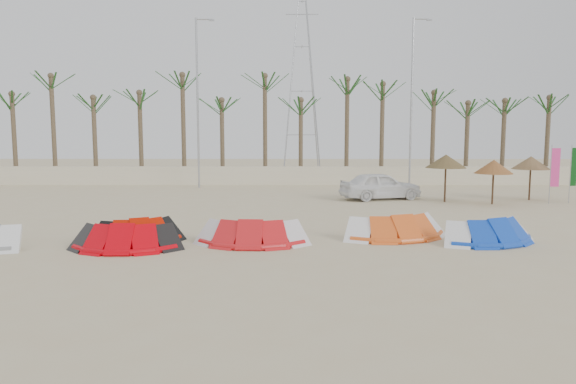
{
  "coord_description": "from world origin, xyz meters",
  "views": [
    {
      "loc": [
        0.1,
        -13.98,
        3.56
      ],
      "look_at": [
        0.0,
        6.0,
        1.3
      ],
      "focal_mm": 32.0,
      "sensor_mm": 36.0,
      "label": 1
    }
  ],
  "objects_px": {
    "parasol_left": "(446,161)",
    "car": "(380,186)",
    "kite_red_mid": "(128,235)",
    "parasol_right": "(531,163)",
    "parasol_mid": "(494,167)",
    "kite_red_left": "(142,229)",
    "kite_orange": "(395,225)",
    "kite_red_right": "(253,230)",
    "kite_blue": "(487,229)"
  },
  "relations": [
    {
      "from": "kite_orange",
      "to": "parasol_left",
      "type": "distance_m",
      "value": 10.37
    },
    {
      "from": "parasol_mid",
      "to": "kite_red_mid",
      "type": "bearing_deg",
      "value": -146.52
    },
    {
      "from": "kite_red_left",
      "to": "kite_red_mid",
      "type": "distance_m",
      "value": 0.92
    },
    {
      "from": "kite_red_mid",
      "to": "kite_blue",
      "type": "height_order",
      "value": "same"
    },
    {
      "from": "parasol_left",
      "to": "parasol_mid",
      "type": "height_order",
      "value": "parasol_left"
    },
    {
      "from": "parasol_mid",
      "to": "parasol_left",
      "type": "bearing_deg",
      "value": 158.57
    },
    {
      "from": "parasol_right",
      "to": "parasol_left",
      "type": "bearing_deg",
      "value": -170.14
    },
    {
      "from": "kite_red_left",
      "to": "kite_blue",
      "type": "bearing_deg",
      "value": 0.85
    },
    {
      "from": "kite_red_right",
      "to": "kite_blue",
      "type": "relative_size",
      "value": 0.93
    },
    {
      "from": "kite_red_mid",
      "to": "kite_red_right",
      "type": "bearing_deg",
      "value": 11.62
    },
    {
      "from": "parasol_left",
      "to": "parasol_mid",
      "type": "xyz_separation_m",
      "value": [
        2.17,
        -0.85,
        -0.23
      ]
    },
    {
      "from": "kite_red_right",
      "to": "parasol_right",
      "type": "distance_m",
      "value": 18.09
    },
    {
      "from": "kite_red_left",
      "to": "parasol_right",
      "type": "bearing_deg",
      "value": 31.5
    },
    {
      "from": "parasol_left",
      "to": "car",
      "type": "xyz_separation_m",
      "value": [
        -3.21,
        1.08,
        -1.39
      ]
    },
    {
      "from": "kite_red_left",
      "to": "car",
      "type": "distance_m",
      "value": 14.92
    },
    {
      "from": "kite_red_right",
      "to": "car",
      "type": "height_order",
      "value": "car"
    },
    {
      "from": "kite_blue",
      "to": "parasol_left",
      "type": "bearing_deg",
      "value": 81.14
    },
    {
      "from": "kite_red_left",
      "to": "car",
      "type": "xyz_separation_m",
      "value": [
        9.85,
        11.2,
        0.34
      ]
    },
    {
      "from": "parasol_left",
      "to": "kite_red_mid",
      "type": "bearing_deg",
      "value": -140.16
    },
    {
      "from": "kite_orange",
      "to": "kite_blue",
      "type": "bearing_deg",
      "value": -14.59
    },
    {
      "from": "kite_orange",
      "to": "kite_red_mid",
      "type": "bearing_deg",
      "value": -168.12
    },
    {
      "from": "kite_orange",
      "to": "parasol_mid",
      "type": "distance_m",
      "value": 10.77
    },
    {
      "from": "kite_red_left",
      "to": "kite_red_mid",
      "type": "bearing_deg",
      "value": -100.11
    },
    {
      "from": "kite_red_right",
      "to": "car",
      "type": "xyz_separation_m",
      "value": [
        6.17,
        11.32,
        0.33
      ]
    },
    {
      "from": "kite_red_right",
      "to": "parasol_mid",
      "type": "distance_m",
      "value": 14.96
    },
    {
      "from": "parasol_left",
      "to": "parasol_right",
      "type": "distance_m",
      "value": 4.9
    },
    {
      "from": "kite_red_mid",
      "to": "parasol_left",
      "type": "xyz_separation_m",
      "value": [
        13.23,
        11.03,
        1.73
      ]
    },
    {
      "from": "parasol_mid",
      "to": "car",
      "type": "height_order",
      "value": "parasol_mid"
    },
    {
      "from": "kite_red_left",
      "to": "kite_red_mid",
      "type": "height_order",
      "value": "same"
    },
    {
      "from": "kite_red_mid",
      "to": "parasol_right",
      "type": "height_order",
      "value": "parasol_right"
    },
    {
      "from": "kite_red_left",
      "to": "car",
      "type": "height_order",
      "value": "car"
    },
    {
      "from": "kite_red_mid",
      "to": "kite_red_right",
      "type": "distance_m",
      "value": 3.93
    },
    {
      "from": "kite_blue",
      "to": "parasol_mid",
      "type": "xyz_separation_m",
      "value": [
        3.72,
        9.1,
        1.49
      ]
    },
    {
      "from": "kite_red_right",
      "to": "kite_blue",
      "type": "xyz_separation_m",
      "value": [
        7.83,
        0.29,
        -0.0
      ]
    },
    {
      "from": "kite_red_mid",
      "to": "kite_red_right",
      "type": "xyz_separation_m",
      "value": [
        3.85,
        0.79,
        0.0
      ]
    },
    {
      "from": "kite_red_mid",
      "to": "car",
      "type": "xyz_separation_m",
      "value": [
        10.01,
        12.11,
        0.33
      ]
    },
    {
      "from": "kite_red_right",
      "to": "parasol_left",
      "type": "height_order",
      "value": "parasol_left"
    },
    {
      "from": "kite_red_mid",
      "to": "parasol_right",
      "type": "bearing_deg",
      "value": 33.33
    },
    {
      "from": "kite_red_mid",
      "to": "parasol_left",
      "type": "bearing_deg",
      "value": 39.84
    },
    {
      "from": "parasol_left",
      "to": "parasol_mid",
      "type": "relative_size",
      "value": 1.1
    },
    {
      "from": "kite_red_mid",
      "to": "parasol_left",
      "type": "distance_m",
      "value": 17.31
    },
    {
      "from": "parasol_mid",
      "to": "parasol_right",
      "type": "bearing_deg",
      "value": 32.43
    },
    {
      "from": "kite_orange",
      "to": "parasol_right",
      "type": "xyz_separation_m",
      "value": [
        9.31,
        10.03,
        1.6
      ]
    },
    {
      "from": "kite_blue",
      "to": "parasol_left",
      "type": "distance_m",
      "value": 10.22
    },
    {
      "from": "kite_red_left",
      "to": "parasol_left",
      "type": "height_order",
      "value": "parasol_left"
    },
    {
      "from": "kite_red_left",
      "to": "car",
      "type": "relative_size",
      "value": 0.76
    },
    {
      "from": "kite_red_right",
      "to": "parasol_left",
      "type": "relative_size",
      "value": 1.44
    },
    {
      "from": "kite_red_left",
      "to": "kite_orange",
      "type": "xyz_separation_m",
      "value": [
        8.59,
        0.93,
        0.01
      ]
    },
    {
      "from": "kite_red_left",
      "to": "parasol_mid",
      "type": "xyz_separation_m",
      "value": [
        15.23,
        9.27,
        1.5
      ]
    },
    {
      "from": "parasol_right",
      "to": "parasol_mid",
      "type": "bearing_deg",
      "value": -147.57
    }
  ]
}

